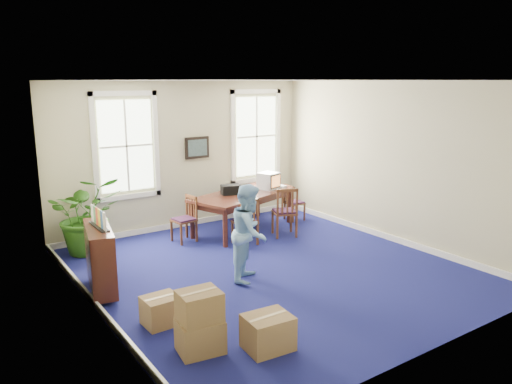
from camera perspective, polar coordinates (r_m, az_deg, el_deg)
floor at (r=8.75m, az=1.70°, el=-8.81°), size 6.50×6.50×0.00m
ceiling at (r=8.15m, az=1.85°, el=12.64°), size 6.50×6.50×0.00m
wall_back at (r=11.06m, az=-8.23°, el=4.18°), size 6.50×0.00×6.50m
wall_front at (r=6.06m, az=20.21°, el=-3.44°), size 6.50×0.00×6.50m
wall_left at (r=7.01m, az=-18.48°, el=-1.21°), size 0.00×6.50×6.50m
wall_right at (r=10.33m, az=15.36°, el=3.27°), size 0.00×6.50×6.50m
baseboard_back at (r=11.36m, az=-7.92°, el=-3.55°), size 6.00×0.04×0.12m
baseboard_left at (r=7.52m, az=-17.43°, el=-12.66°), size 0.04×6.50×0.12m
baseboard_right at (r=10.66m, az=14.77°, el=-4.93°), size 0.04×6.50×0.12m
window_left at (r=10.50m, az=-14.62°, el=5.11°), size 1.40×0.12×2.20m
window_right at (r=11.95m, az=0.01°, el=6.38°), size 1.40×0.12×2.20m
wall_picture at (r=11.13m, az=-6.75°, el=5.05°), size 0.58×0.06×0.48m
conference_table at (r=10.86m, az=-1.47°, el=-2.25°), size 2.64×1.79×0.83m
crt_tv at (r=11.16m, az=1.44°, el=1.31°), size 0.52×0.55×0.37m
game_console at (r=11.34m, az=2.96°, el=0.65°), size 0.17×0.21×0.05m
equipment_bag at (r=10.64m, az=-2.89°, el=0.28°), size 0.46×0.37×0.20m
chair_near_left at (r=9.91m, az=-1.28°, el=-3.32°), size 0.46×0.46×0.95m
chair_near_right at (r=10.45m, az=3.27°, el=-2.22°), size 0.62×0.62×1.05m
chair_end_left at (r=10.17m, az=-8.27°, el=-3.10°), size 0.46×0.46×0.93m
chair_end_right at (r=11.67m, az=4.44°, el=-1.16°), size 0.40×0.40×0.85m
man at (r=8.11m, az=-0.74°, el=-4.62°), size 0.97×0.97×1.59m
credenza at (r=8.07m, az=-17.35°, el=-7.62°), size 0.60×1.28×0.97m
brochure_rack at (r=7.88m, az=-17.53°, el=-3.22°), size 0.40×0.70×0.31m
potted_plant at (r=9.87m, az=-18.73°, el=-2.45°), size 1.52×1.39×1.49m
cardboard_boxes at (r=6.33m, az=-5.22°, el=-13.57°), size 1.51×1.51×0.81m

